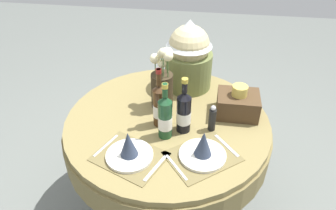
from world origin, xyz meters
The scene contains 11 objects.
ground centered at (0.00, 0.00, 0.00)m, with size 8.00×8.00×0.00m, color slate.
dining_table centered at (0.00, 0.00, 0.63)m, with size 1.22×1.22×0.76m.
place_setting_left centered at (-0.14, -0.34, 0.80)m, with size 0.41×0.37×0.16m.
place_setting_right centered at (0.22, -0.28, 0.80)m, with size 0.43×0.41×0.16m.
flower_vase centered at (-0.05, 0.13, 0.92)m, with size 0.14×0.13×0.40m.
wine_bottle_left centered at (-0.04, -0.05, 0.89)m, with size 0.07×0.07×0.36m.
wine_bottle_centre centered at (0.10, -0.08, 0.88)m, with size 0.08×0.08×0.33m.
wine_bottle_right centered at (0.01, -0.15, 0.89)m, with size 0.08×0.08×0.33m.
pepper_mill centered at (0.26, -0.06, 0.83)m, with size 0.04×0.04×0.16m.
gift_tub_back_centre centered at (0.08, 0.39, 1.00)m, with size 0.31×0.31×0.46m.
woven_basket_side_right centered at (0.40, 0.11, 0.83)m, with size 0.24×0.20×0.19m.
Camera 1 is at (0.22, -1.47, 1.92)m, focal length 34.39 mm.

